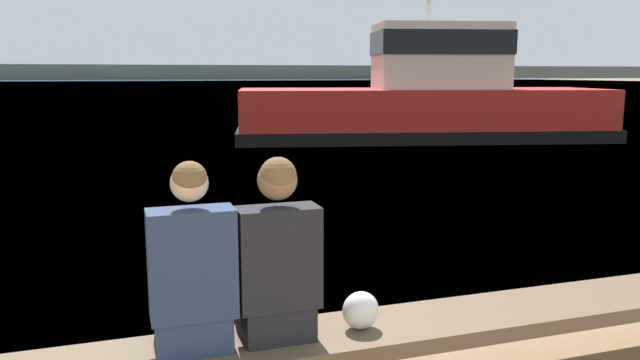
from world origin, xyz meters
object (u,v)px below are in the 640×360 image
(person_right, at_px, (277,262))
(tugboat_red, at_px, (425,103))
(person_left, at_px, (192,273))
(bench_main, at_px, (332,344))
(shopping_bag, at_px, (361,310))

(person_right, distance_m, tugboat_red, 15.42)
(person_left, relative_size, person_right, 1.00)
(tugboat_red, bearing_deg, bench_main, 163.44)
(person_left, bearing_deg, bench_main, -0.58)
(bench_main, relative_size, shopping_bag, 31.43)
(bench_main, height_order, tugboat_red, tugboat_red)
(bench_main, bearing_deg, tugboat_red, 60.36)
(person_right, distance_m, shopping_bag, 0.60)
(bench_main, relative_size, person_left, 6.78)
(person_right, bearing_deg, tugboat_red, 59.31)
(bench_main, height_order, person_right, person_right)
(person_left, height_order, person_right, person_right)
(person_right, relative_size, shopping_bag, 4.64)
(bench_main, xyz_separation_m, shopping_bag, (0.17, -0.01, 0.19))
(person_right, height_order, tugboat_red, tugboat_red)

